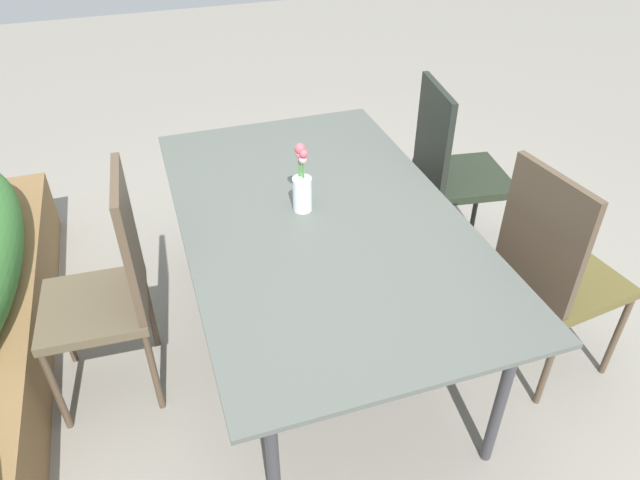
{
  "coord_description": "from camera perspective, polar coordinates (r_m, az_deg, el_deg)",
  "views": [
    {
      "loc": [
        -1.78,
        0.59,
        2.03
      ],
      "look_at": [
        0.07,
        -0.02,
        0.59
      ],
      "focal_mm": 32.85,
      "sensor_mm": 36.0,
      "label": 1
    }
  ],
  "objects": [
    {
      "name": "chair_far_side",
      "position": [
        2.41,
        -19.74,
        -3.99
      ],
      "size": [
        0.43,
        0.43,
        1.0
      ],
      "rotation": [
        0.0,
        0.0,
        -0.05
      ],
      "color": "brown",
      "rests_on": "ground"
    },
    {
      "name": "chair_near_right",
      "position": [
        3.07,
        12.7,
        7.09
      ],
      "size": [
        0.48,
        0.48,
        0.99
      ],
      "rotation": [
        0.0,
        0.0,
        3.0
      ],
      "color": "black",
      "rests_on": "ground"
    },
    {
      "name": "ground_plane",
      "position": [
        2.76,
        0.13,
        -10.79
      ],
      "size": [
        12.0,
        12.0,
        0.0
      ],
      "primitive_type": "plane",
      "color": "gray"
    },
    {
      "name": "chair_near_left",
      "position": [
        2.51,
        21.83,
        -2.42
      ],
      "size": [
        0.47,
        0.47,
        1.01
      ],
      "rotation": [
        0.0,
        0.0,
        3.27
      ],
      "color": "brown",
      "rests_on": "ground"
    },
    {
      "name": "flower_vase",
      "position": [
        2.33,
        -1.76,
        5.3
      ],
      "size": [
        0.08,
        0.08,
        0.29
      ],
      "color": "silver",
      "rests_on": "dining_table"
    },
    {
      "name": "dining_table",
      "position": [
        2.37,
        0.0,
        1.57
      ],
      "size": [
        1.83,
        1.09,
        0.71
      ],
      "color": "#4C514C",
      "rests_on": "ground"
    }
  ]
}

